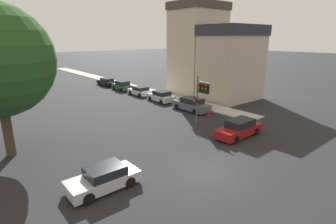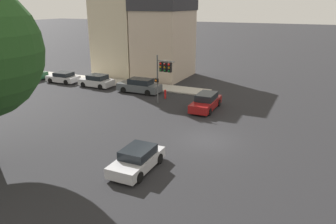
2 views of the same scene
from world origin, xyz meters
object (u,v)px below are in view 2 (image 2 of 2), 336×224
object	(u,v)px
traffic_signal	(163,70)
parked_car_1	(97,81)
parked_car_0	(140,86)
parked_car_3	(32,73)
crossing_car_1	(137,159)
crossing_car_0	(206,102)
parked_car_4	(3,70)
parked_car_2	(63,77)
fire_hydrant	(165,94)

from	to	relation	value
traffic_signal	parked_car_1	distance (m)	10.88
parked_car_0	parked_car_3	distance (m)	15.88
crossing_car_1	parked_car_3	xyz separation A→B (m)	(15.36, 24.37, 0.08)
crossing_car_0	parked_car_1	bearing A→B (deg)	-101.83
traffic_signal	crossing_car_0	world-z (taller)	traffic_signal
crossing_car_1	parked_car_3	bearing A→B (deg)	-122.27
crossing_car_1	parked_car_1	size ratio (longest dim) A/B	0.99
parked_car_4	parked_car_0	bearing A→B (deg)	179.64
crossing_car_1	parked_car_0	distance (m)	17.41
parked_car_1	crossing_car_1	bearing A→B (deg)	133.98
crossing_car_1	parked_car_2	world-z (taller)	crossing_car_1
parked_car_1	parked_car_4	xyz separation A→B (m)	(-0.03, 15.40, -0.02)
parked_car_0	parked_car_2	distance (m)	10.87
parked_car_4	fire_hydrant	xyz separation A→B (m)	(-1.15, -24.76, -0.16)
crossing_car_0	crossing_car_1	size ratio (longest dim) A/B	1.17
parked_car_3	fire_hydrant	bearing A→B (deg)	176.72
parked_car_0	parked_car_4	distance (m)	21.22
parked_car_4	traffic_signal	bearing A→B (deg)	173.17
parked_car_3	fire_hydrant	xyz separation A→B (m)	(-1.14, -19.42, -0.21)
parked_car_3	fire_hydrant	size ratio (longest dim) A/B	4.14
traffic_signal	fire_hydrant	size ratio (longest dim) A/B	5.09
parked_car_1	parked_car_3	world-z (taller)	parked_car_3
parked_car_2	traffic_signal	bearing A→B (deg)	166.67
parked_car_1	parked_car_3	size ratio (longest dim) A/B	1.05
crossing_car_1	traffic_signal	bearing A→B (deg)	-161.04
parked_car_2	parked_car_3	world-z (taller)	parked_car_3
fire_hydrant	parked_car_3	bearing A→B (deg)	86.65
crossing_car_1	parked_car_2	distance (m)	24.77
crossing_car_1	fire_hydrant	size ratio (longest dim) A/B	4.30
crossing_car_0	parked_car_0	world-z (taller)	parked_car_0
traffic_signal	parked_car_4	xyz separation A→B (m)	(3.10, 25.48, -2.65)
traffic_signal	crossing_car_1	distance (m)	13.25
traffic_signal	crossing_car_1	xyz separation A→B (m)	(-12.27, -4.23, -2.68)
parked_car_1	parked_car_2	distance (m)	5.05
parked_car_0	parked_car_1	distance (m)	5.82
traffic_signal	fire_hydrant	world-z (taller)	traffic_signal
traffic_signal	parked_car_0	distance (m)	5.78
crossing_car_1	crossing_car_0	bearing A→B (deg)	-179.79
parked_car_3	crossing_car_0	bearing A→B (deg)	173.55
traffic_signal	fire_hydrant	xyz separation A→B (m)	(1.95, 0.72, -2.81)
crossing_car_0	parked_car_4	world-z (taller)	crossing_car_0
crossing_car_0	crossing_car_1	distance (m)	12.58
crossing_car_0	parked_car_3	xyz separation A→B (m)	(2.78, 24.31, 0.01)
crossing_car_0	fire_hydrant	world-z (taller)	crossing_car_0
crossing_car_1	parked_car_0	bearing A→B (deg)	-150.86
parked_car_2	parked_car_4	xyz separation A→B (m)	(-0.08, 10.35, 0.04)
crossing_car_0	parked_car_2	xyz separation A→B (m)	(2.87, 19.30, -0.08)
parked_car_0	fire_hydrant	distance (m)	3.68
traffic_signal	parked_car_1	bearing A→B (deg)	-101.92
traffic_signal	parked_car_0	size ratio (longest dim) A/B	0.98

